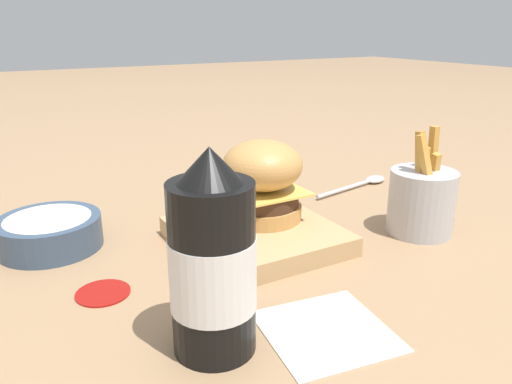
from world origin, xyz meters
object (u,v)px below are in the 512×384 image
object	(u,v)px
burger	(262,180)
side_bowl	(50,232)
ketchup_bottle	(213,263)
spoon	(366,182)
serving_board	(256,236)
fries_basket	(422,200)

from	to	relation	value
burger	side_bowl	distance (m)	0.30
ketchup_bottle	spoon	size ratio (longest dim) A/B	1.06
burger	serving_board	bearing A→B (deg)	45.93
fries_basket	spoon	distance (m)	0.23
burger	fries_basket	bearing A→B (deg)	153.00
burger	ketchup_bottle	distance (m)	0.27
side_bowl	spoon	size ratio (longest dim) A/B	0.74
ketchup_bottle	side_bowl	xyz separation A→B (m)	(0.10, -0.31, -0.06)
burger	ketchup_bottle	size ratio (longest dim) A/B	0.58
spoon	fries_basket	bearing A→B (deg)	-122.77
burger	spoon	bearing A→B (deg)	-160.12
burger	fries_basket	size ratio (longest dim) A/B	0.73
burger	fries_basket	xyz separation A→B (m)	(-0.20, 0.10, -0.03)
side_bowl	spoon	bearing A→B (deg)	179.86
burger	fries_basket	distance (m)	0.23
fries_basket	ketchup_bottle	bearing A→B (deg)	15.00
spoon	serving_board	bearing A→B (deg)	-168.26
serving_board	fries_basket	distance (m)	0.24
serving_board	fries_basket	xyz separation A→B (m)	(-0.23, 0.08, 0.04)
serving_board	ketchup_bottle	world-z (taller)	ketchup_bottle
burger	side_bowl	world-z (taller)	burger
serving_board	ketchup_bottle	size ratio (longest dim) A/B	1.05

